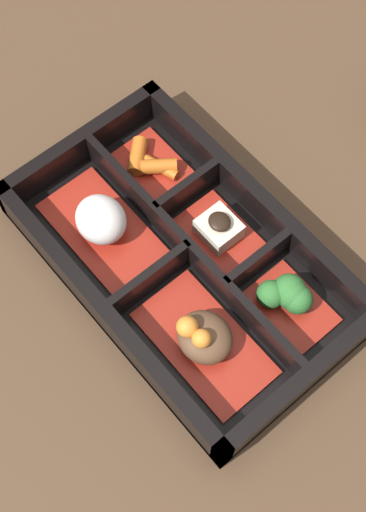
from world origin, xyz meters
The scene contains 8 objects.
ground_plane centered at (0.00, 0.00, 0.00)m, with size 3.00×3.00×0.00m, color #4C3523.
bento_base centered at (0.00, 0.00, 0.01)m, with size 0.34×0.20×0.01m.
bento_rim centered at (0.00, 0.00, 0.02)m, with size 0.34×0.20×0.05m.
bowl_stew centered at (-0.08, 0.04, 0.03)m, with size 0.13×0.07×0.05m.
bowl_rice centered at (0.08, 0.04, 0.03)m, with size 0.13×0.07×0.05m.
bowl_greens centered at (-0.10, -0.05, 0.03)m, with size 0.08×0.06×0.04m.
bowl_tofu centered at (0.00, -0.05, 0.02)m, with size 0.08×0.06×0.03m.
bowl_carrots centered at (0.10, -0.04, 0.02)m, with size 0.08×0.06×0.02m.
Camera 1 is at (-0.22, 0.19, 0.64)m, focal length 50.00 mm.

